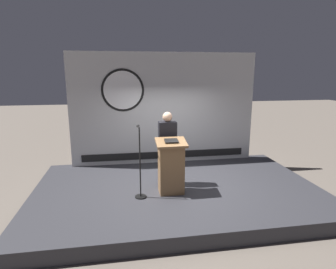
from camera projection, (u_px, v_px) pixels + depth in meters
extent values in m
plane|color=#6B6056|center=(177.00, 198.00, 6.52)|extent=(40.00, 40.00, 0.00)
cube|color=#333338|center=(177.00, 192.00, 6.48)|extent=(6.40, 4.00, 0.30)
cube|color=silver|center=(165.00, 109.00, 7.89)|extent=(5.19, 0.10, 3.09)
cylinder|color=black|center=(123.00, 90.00, 7.54)|extent=(1.15, 0.02, 1.15)
cylinder|color=white|center=(123.00, 90.00, 7.53)|extent=(1.02, 0.02, 1.02)
cube|color=black|center=(165.00, 155.00, 8.13)|extent=(4.67, 0.02, 0.20)
cube|color=olive|center=(171.00, 168.00, 6.03)|extent=(0.52, 0.40, 1.09)
cube|color=olive|center=(171.00, 143.00, 5.90)|extent=(0.64, 0.50, 0.14)
cube|color=black|center=(171.00, 141.00, 5.87)|extent=(0.28, 0.20, 0.06)
cylinder|color=black|center=(167.00, 167.00, 6.52)|extent=(0.26, 0.26, 0.81)
cube|color=black|center=(167.00, 136.00, 6.36)|extent=(0.40, 0.24, 0.66)
sphere|color=tan|center=(167.00, 117.00, 6.26)|extent=(0.22, 0.22, 0.22)
cylinder|color=black|center=(141.00, 197.00, 5.89)|extent=(0.24, 0.24, 0.02)
cylinder|color=black|center=(140.00, 163.00, 5.73)|extent=(0.03, 0.03, 1.49)
cylinder|color=black|center=(139.00, 128.00, 5.79)|extent=(0.02, 0.44, 0.02)
sphere|color=#262626|center=(138.00, 126.00, 6.00)|extent=(0.07, 0.07, 0.07)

